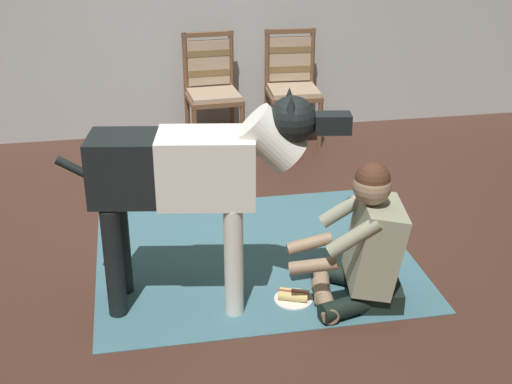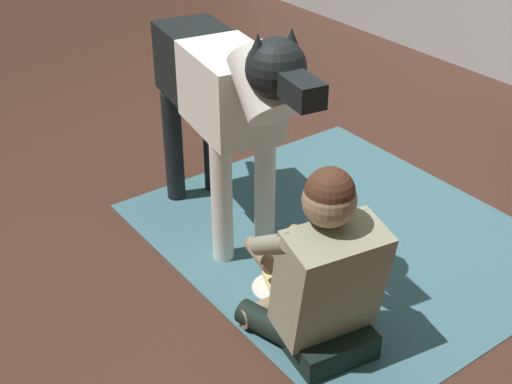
# 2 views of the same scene
# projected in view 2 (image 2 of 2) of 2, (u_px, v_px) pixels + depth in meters

# --- Properties ---
(ground_plane) EXTENTS (14.27, 14.27, 0.00)m
(ground_plane) POSITION_uv_depth(u_px,v_px,m) (293.00, 235.00, 3.64)
(ground_plane) COLOR #43281F
(area_rug) EXTENTS (1.98, 1.71, 0.01)m
(area_rug) POSITION_uv_depth(u_px,v_px,m) (344.00, 235.00, 3.63)
(area_rug) COLOR #426E7A
(area_rug) RESTS_ON ground
(person_sitting_on_floor) EXTENTS (0.69, 0.57, 0.85)m
(person_sitting_on_floor) POSITION_uv_depth(u_px,v_px,m) (323.00, 276.00, 2.78)
(person_sitting_on_floor) COLOR black
(person_sitting_on_floor) RESTS_ON ground
(large_dog) EXTENTS (1.53, 0.46, 1.23)m
(large_dog) POSITION_uv_depth(u_px,v_px,m) (225.00, 93.00, 3.26)
(large_dog) COLOR white
(large_dog) RESTS_ON ground
(hot_dog_on_plate) EXTENTS (0.22, 0.22, 0.06)m
(hot_dog_on_plate) POSITION_uv_depth(u_px,v_px,m) (276.00, 284.00, 3.25)
(hot_dog_on_plate) COLOR white
(hot_dog_on_plate) RESTS_ON ground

